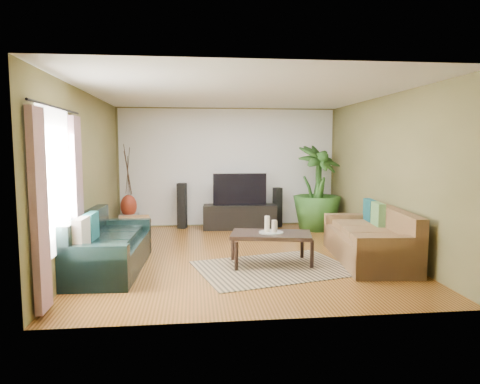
{
  "coord_description": "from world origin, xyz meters",
  "views": [
    {
      "loc": [
        -0.79,
        -7.06,
        1.84
      ],
      "look_at": [
        0.0,
        0.2,
        1.05
      ],
      "focal_mm": 32.0,
      "sensor_mm": 36.0,
      "label": 1
    }
  ],
  "objects": [
    {
      "name": "candle_mid",
      "position": [
        0.43,
        -0.69,
        0.61
      ],
      "size": [
        0.08,
        0.08,
        0.19
      ],
      "primitive_type": "cylinder",
      "color": "beige",
      "rests_on": "candle_tray"
    },
    {
      "name": "vase",
      "position": [
        -2.19,
        2.25,
        0.55
      ],
      "size": [
        0.35,
        0.35,
        0.49
      ],
      "primitive_type": "ellipsoid",
      "color": "maroon",
      "rests_on": "pedestal"
    },
    {
      "name": "wall_back",
      "position": [
        0.0,
        2.75,
        1.35
      ],
      "size": [
        5.0,
        0.0,
        5.0
      ],
      "primitive_type": "plane",
      "rotation": [
        1.57,
        0.0,
        0.0
      ],
      "color": "olive",
      "rests_on": "ground"
    },
    {
      "name": "speaker_right",
      "position": [
        1.1,
        2.44,
        0.45
      ],
      "size": [
        0.21,
        0.22,
        0.9
      ],
      "primitive_type": "cube",
      "rotation": [
        0.0,
        0.0,
        0.33
      ],
      "color": "black",
      "rests_on": "floor"
    },
    {
      "name": "wall_front",
      "position": [
        0.0,
        -2.75,
        1.35
      ],
      "size": [
        5.0,
        0.0,
        5.0
      ],
      "primitive_type": "plane",
      "rotation": [
        -1.57,
        0.0,
        0.0
      ],
      "color": "olive",
      "rests_on": "ground"
    },
    {
      "name": "curtain_far",
      "position": [
        -2.43,
        -0.85,
        1.15
      ],
      "size": [
        0.08,
        0.35,
        2.2
      ],
      "primitive_type": "cube",
      "color": "gray",
      "rests_on": "ground"
    },
    {
      "name": "coffee_table",
      "position": [
        0.39,
        -0.65,
        0.25
      ],
      "size": [
        1.33,
        0.9,
        0.5
      ],
      "primitive_type": "cube",
      "rotation": [
        0.0,
        0.0,
        -0.21
      ],
      "color": "black",
      "rests_on": "floor"
    },
    {
      "name": "candle_tall",
      "position": [
        0.33,
        -0.62,
        0.64
      ],
      "size": [
        0.08,
        0.08,
        0.24
      ],
      "primitive_type": "cylinder",
      "color": "white",
      "rests_on": "candle_tray"
    },
    {
      "name": "potted_plant",
      "position": [
        1.9,
        2.03,
        0.93
      ],
      "size": [
        1.43,
        1.43,
        1.85
      ],
      "primitive_type": "imported",
      "rotation": [
        0.0,
        0.0,
        0.57
      ],
      "color": "#244D19",
      "rests_on": "floor"
    },
    {
      "name": "sofa_left",
      "position": [
        -2.02,
        -0.69,
        0.42
      ],
      "size": [
        0.98,
        2.12,
        0.85
      ],
      "primitive_type": "cube",
      "rotation": [
        0.0,
        0.0,
        1.53
      ],
      "color": "black",
      "rests_on": "floor"
    },
    {
      "name": "ceiling",
      "position": [
        0.0,
        0.0,
        2.7
      ],
      "size": [
        5.5,
        5.5,
        0.0
      ],
      "primitive_type": "plane",
      "rotation": [
        3.14,
        0.0,
        0.0
      ],
      "color": "white",
      "rests_on": "ground"
    },
    {
      "name": "wall_right",
      "position": [
        2.5,
        0.0,
        1.35
      ],
      "size": [
        0.0,
        5.5,
        5.5
      ],
      "primitive_type": "plane",
      "rotation": [
        1.57,
        0.0,
        -1.57
      ],
      "color": "olive",
      "rests_on": "ground"
    },
    {
      "name": "wall_left",
      "position": [
        -2.5,
        0.0,
        1.35
      ],
      "size": [
        0.0,
        5.5,
        5.5
      ],
      "primitive_type": "plane",
      "rotation": [
        1.57,
        0.0,
        1.57
      ],
      "color": "olive",
      "rests_on": "ground"
    },
    {
      "name": "candle_short",
      "position": [
        0.46,
        -0.59,
        0.59
      ],
      "size": [
        0.08,
        0.08,
        0.16
      ],
      "primitive_type": "cylinder",
      "color": "#F2ECCD",
      "rests_on": "candle_tray"
    },
    {
      "name": "floor",
      "position": [
        0.0,
        0.0,
        0.0
      ],
      "size": [
        5.5,
        5.5,
        0.0
      ],
      "primitive_type": "plane",
      "color": "#9D5D28",
      "rests_on": "ground"
    },
    {
      "name": "area_rug",
      "position": [
        0.4,
        -0.87,
        0.01
      ],
      "size": [
        2.55,
        2.08,
        0.01
      ],
      "primitive_type": "cube",
      "rotation": [
        0.0,
        0.0,
        0.25
      ],
      "color": "#9C845C",
      "rests_on": "floor"
    },
    {
      "name": "backwall_panel",
      "position": [
        0.0,
        2.74,
        1.35
      ],
      "size": [
        4.9,
        0.0,
        4.9
      ],
      "primitive_type": "plane",
      "rotation": [
        1.57,
        0.0,
        0.0
      ],
      "color": "white",
      "rests_on": "ground"
    },
    {
      "name": "window_pane",
      "position": [
        -2.48,
        -1.6,
        1.4
      ],
      "size": [
        0.0,
        1.8,
        1.8
      ],
      "primitive_type": "plane",
      "rotation": [
        1.57,
        0.0,
        1.57
      ],
      "color": "white",
      "rests_on": "ground"
    },
    {
      "name": "tv_stand",
      "position": [
        0.22,
        2.28,
        0.27
      ],
      "size": [
        1.64,
        0.59,
        0.54
      ],
      "primitive_type": "cube",
      "rotation": [
        0.0,
        0.0,
        -0.07
      ],
      "color": "black",
      "rests_on": "floor"
    },
    {
      "name": "television",
      "position": [
        0.22,
        2.3,
        0.89
      ],
      "size": [
        1.18,
        0.06,
        0.7
      ],
      "primitive_type": "cube",
      "color": "black",
      "rests_on": "tv_stand"
    },
    {
      "name": "pedestal",
      "position": [
        -2.19,
        2.25,
        0.19
      ],
      "size": [
        0.38,
        0.38,
        0.38
      ],
      "primitive_type": "cube",
      "rotation": [
        0.0,
        0.0,
        0.0
      ],
      "color": "gray",
      "rests_on": "floor"
    },
    {
      "name": "sofa_right",
      "position": [
        1.98,
        -0.58,
        0.42
      ],
      "size": [
        1.18,
        2.24,
        0.85
      ],
      "primitive_type": "cube",
      "rotation": [
        0.0,
        0.0,
        -1.67
      ],
      "color": "brown",
      "rests_on": "floor"
    },
    {
      "name": "plant_pot",
      "position": [
        1.9,
        2.03,
        0.13
      ],
      "size": [
        0.34,
        0.34,
        0.27
      ],
      "primitive_type": "cylinder",
      "color": "black",
      "rests_on": "floor"
    },
    {
      "name": "curtain_near",
      "position": [
        -2.43,
        -2.35,
        1.15
      ],
      "size": [
        0.08,
        0.35,
        2.2
      ],
      "primitive_type": "cube",
      "color": "gray",
      "rests_on": "ground"
    },
    {
      "name": "candle_tray",
      "position": [
        0.39,
        -0.65,
        0.51
      ],
      "size": [
        0.38,
        0.38,
        0.02
      ],
      "primitive_type": "cylinder",
      "color": "gray",
      "rests_on": "coffee_table"
    },
    {
      "name": "side_table",
      "position": [
        -1.85,
        0.65,
        0.28
      ],
      "size": [
        0.62,
        0.62,
        0.56
      ],
      "primitive_type": "cube",
      "rotation": [
        0.0,
        0.0,
        0.18
      ],
      "color": "brown",
      "rests_on": "floor"
    },
    {
      "name": "speaker_left",
      "position": [
        -1.06,
        2.5,
        0.51
      ],
      "size": [
        0.23,
        0.24,
        1.01
      ],
      "primitive_type": "cube",
      "rotation": [
        0.0,
        0.0,
        -0.26
      ],
      "color": "black",
      "rests_on": "floor"
    },
    {
      "name": "curtain_rod",
      "position": [
        -2.43,
        -1.6,
        2.3
      ],
      "size": [
        0.03,
        1.9,
        0.03
      ],
      "primitive_type": "cylinder",
      "rotation": [
        1.57,
        0.0,
        0.0
      ],
      "color": "black",
      "rests_on": "ground"
    }
  ]
}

